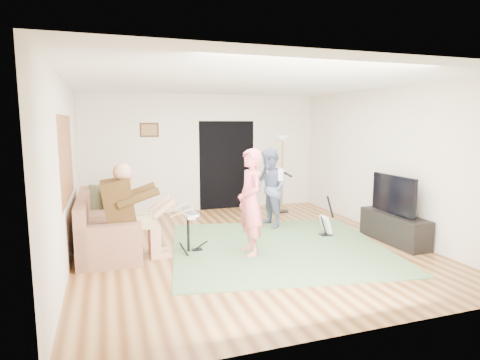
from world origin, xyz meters
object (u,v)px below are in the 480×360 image
(sofa, at_px, (103,231))
(guitar_spare, at_px, (326,224))
(torchiere_lamp, at_px, (282,160))
(television, at_px, (394,194))
(singer, at_px, (250,202))
(drum_kit, at_px, (188,234))
(guitarist, at_px, (270,189))
(dining_chair, at_px, (121,209))
(tv_cabinet, at_px, (394,228))

(sofa, distance_m, guitar_spare, 3.92)
(torchiere_lamp, height_order, television, torchiere_lamp)
(singer, bearing_deg, torchiere_lamp, 145.72)
(drum_kit, distance_m, guitar_spare, 2.59)
(drum_kit, distance_m, television, 3.54)
(drum_kit, distance_m, torchiere_lamp, 3.56)
(guitarist, distance_m, guitar_spare, 1.29)
(television, bearing_deg, dining_chair, 148.73)
(dining_chair, relative_size, television, 0.92)
(dining_chair, xyz_separation_m, tv_cabinet, (4.45, -2.67, -0.09))
(singer, relative_size, guitarist, 1.07)
(drum_kit, bearing_deg, guitar_spare, 2.59)
(singer, bearing_deg, television, 84.97)
(guitar_spare, relative_size, torchiere_lamp, 0.42)
(singer, height_order, tv_cabinet, singer)
(tv_cabinet, bearing_deg, singer, 175.69)
(dining_chair, bearing_deg, guitarist, -14.02)
(sofa, xyz_separation_m, guitarist, (3.12, 0.35, 0.48))
(dining_chair, bearing_deg, sofa, -96.74)
(guitar_spare, xyz_separation_m, dining_chair, (-3.53, 1.95, 0.13))
(singer, height_order, television, singer)
(sofa, xyz_separation_m, dining_chair, (0.35, 1.42, 0.04))
(tv_cabinet, bearing_deg, dining_chair, 149.02)
(guitarist, distance_m, television, 2.28)
(television, bearing_deg, guitar_spare, 140.49)
(singer, xyz_separation_m, guitar_spare, (1.67, 0.52, -0.62))
(singer, bearing_deg, tv_cabinet, 85.05)
(sofa, xyz_separation_m, singer, (2.21, -1.05, 0.54))
(guitar_spare, relative_size, dining_chair, 0.78)
(dining_chair, bearing_deg, guitar_spare, -21.82)
(sofa, bearing_deg, dining_chair, 76.10)
(sofa, bearing_deg, television, -14.75)
(torchiere_lamp, relative_size, television, 1.71)
(guitarist, bearing_deg, television, 38.24)
(guitar_spare, xyz_separation_m, torchiere_lamp, (0.06, 2.09, 1.00))
(guitarist, relative_size, torchiere_lamp, 0.88)
(drum_kit, height_order, television, television)
(dining_chair, bearing_deg, torchiere_lamp, 9.26)
(guitarist, height_order, tv_cabinet, guitarist)
(singer, bearing_deg, dining_chair, -143.78)
(television, bearing_deg, drum_kit, 170.14)
(singer, bearing_deg, guitarist, 146.13)
(drum_kit, bearing_deg, singer, -24.01)
(guitar_spare, bearing_deg, tv_cabinet, -37.95)
(sofa, relative_size, torchiere_lamp, 1.25)
(dining_chair, height_order, tv_cabinet, dining_chair)
(television, bearing_deg, guitarist, 135.51)
(guitarist, xyz_separation_m, television, (1.62, -1.60, 0.07))
(torchiere_lamp, bearing_deg, singer, -123.64)
(singer, bearing_deg, guitar_spare, 106.66)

